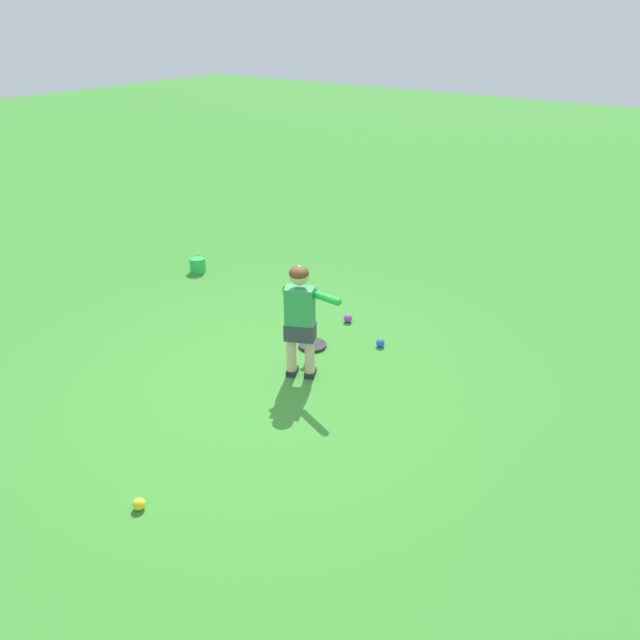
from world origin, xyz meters
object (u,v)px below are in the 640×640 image
(play_ball_far_left, at_px, (380,343))
(play_ball_behind_batter, at_px, (139,504))
(child_batter, at_px, (301,312))
(batting_tee, at_px, (312,337))
(toy_bucket, at_px, (198,264))
(play_ball_midfield, at_px, (348,318))

(play_ball_far_left, distance_m, play_ball_behind_batter, 2.92)
(child_batter, xyz_separation_m, play_ball_behind_batter, (0.16, -2.02, -0.61))
(play_ball_far_left, xyz_separation_m, play_ball_behind_batter, (-0.13, -2.91, 0.00))
(batting_tee, relative_size, toy_bucket, 2.87)
(play_ball_far_left, height_order, toy_bucket, toy_bucket)
(child_batter, height_order, toy_bucket, child_batter)
(toy_bucket, bearing_deg, play_ball_far_left, -6.48)
(play_ball_behind_batter, relative_size, play_ball_midfield, 0.96)
(batting_tee, bearing_deg, child_batter, -63.04)
(batting_tee, bearing_deg, play_ball_behind_batter, -80.62)
(child_batter, xyz_separation_m, batting_tee, (-0.25, 0.50, -0.55))
(child_batter, bearing_deg, play_ball_behind_batter, -85.39)
(play_ball_behind_batter, bearing_deg, batting_tee, 99.38)
(play_ball_midfield, height_order, toy_bucket, toy_bucket)
(batting_tee, height_order, toy_bucket, batting_tee)
(child_batter, distance_m, play_ball_behind_batter, 2.12)
(child_batter, xyz_separation_m, play_ball_far_left, (0.29, 0.89, -0.61))
(toy_bucket, bearing_deg, batting_tee, -17.10)
(child_batter, bearing_deg, play_ball_midfield, 103.16)
(play_ball_midfield, xyz_separation_m, batting_tee, (0.02, -0.66, 0.06))
(toy_bucket, bearing_deg, play_ball_midfield, -1.63)
(play_ball_behind_batter, distance_m, play_ball_midfield, 3.21)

